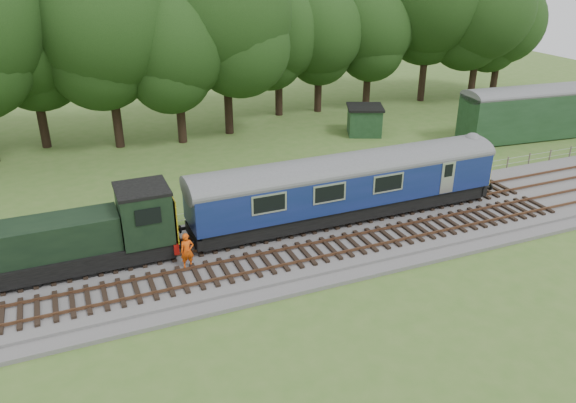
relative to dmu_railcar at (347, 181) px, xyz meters
name	(u,v)px	position (x,y,z in m)	size (l,w,h in m)	color
ground	(269,251)	(-5.28, -1.40, -2.61)	(120.00, 120.00, 0.00)	#416625
ballast	(269,249)	(-5.28, -1.40, -2.43)	(70.00, 7.00, 0.35)	#4C4C4F
track_north	(259,233)	(-5.28, 0.00, -2.19)	(67.20, 2.40, 0.21)	black
track_south	(280,259)	(-5.28, -3.00, -2.19)	(67.20, 2.40, 0.21)	black
fence	(241,217)	(-5.28, 3.10, -2.61)	(64.00, 0.12, 1.00)	#6B6054
tree_line	(177,134)	(-5.28, 20.60, -2.61)	(70.00, 8.00, 18.00)	black
dmu_railcar	(347,181)	(0.00, 0.00, 0.00)	(18.05, 2.86, 3.88)	black
shunter_loco	(88,236)	(-13.93, 0.00, -0.63)	(8.91, 2.60, 3.38)	black
worker	(187,251)	(-9.65, -1.92, -1.35)	(0.66, 0.43, 1.81)	#E14A0B
parked_coach	(555,108)	(23.93, 8.05, -0.20)	(16.96, 4.63, 4.28)	#173319
shed	(364,120)	(9.52, 14.53, -1.38)	(3.88, 3.88, 2.41)	#173319
caravan	(546,118)	(24.66, 9.49, -1.53)	(4.40, 2.15, 2.15)	beige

